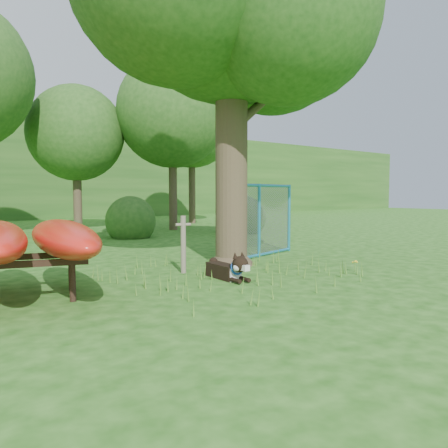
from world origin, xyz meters
TOP-DOWN VIEW (x-y plane):
  - ground at (0.00, 0.00)m, footprint 80.00×80.00m
  - wooden_post at (-0.31, 1.87)m, footprint 0.31×0.14m
  - husky_dog at (-0.01, 0.77)m, footprint 0.36×1.27m
  - fence_section at (2.37, 2.56)m, footprint 3.05×0.88m
  - wildflower_clump at (2.51, -0.17)m, footprint 0.11×0.11m
  - bg_tree_c at (1.50, 13.00)m, footprint 4.00×4.00m
  - bg_tree_d at (5.00, 11.00)m, footprint 4.80×4.80m
  - bg_tree_e at (8.00, 14.00)m, footprint 4.60×4.60m
  - shrub_right at (6.50, 8.00)m, footprint 1.80×1.80m
  - shrub_mid at (2.00, 9.00)m, footprint 1.80×1.80m

SIDE VIEW (x-z plane):
  - ground at x=0.00m, z-range 0.00..0.00m
  - shrub_right at x=6.50m, z-range -0.90..0.90m
  - shrub_mid at x=2.00m, z-range -0.90..0.90m
  - wildflower_clump at x=2.51m, z-range 0.07..0.31m
  - husky_dog at x=-0.01m, z-range -0.08..0.48m
  - wooden_post at x=-0.31m, z-range 0.03..1.18m
  - fence_section at x=2.37m, z-range -0.61..2.44m
  - bg_tree_c at x=1.50m, z-range 1.05..7.17m
  - bg_tree_d at x=5.00m, z-range 1.33..8.83m
  - bg_tree_e at x=8.00m, z-range 1.46..9.01m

